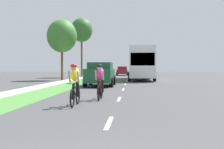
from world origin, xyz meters
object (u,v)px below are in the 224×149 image
at_px(cyclist_lead, 75,84).
at_px(cyclist_trailing, 100,81).
at_px(suv_dark_green, 100,74).
at_px(street_tree_far, 82,30).
at_px(sedan_maroon, 122,71).
at_px(street_tree_near, 62,36).
at_px(bus_white, 141,62).

xyz_separation_m(cyclist_lead, cyclist_trailing, (0.70, 2.14, 0.00)).
distance_m(cyclist_lead, suv_dark_green, 11.41).
bearing_deg(street_tree_far, suv_dark_green, -75.60).
xyz_separation_m(cyclist_trailing, sedan_maroon, (-0.36, 37.20, -0.04)).
height_order(cyclist_lead, street_tree_near, street_tree_near).
relative_size(suv_dark_green, sedan_maroon, 1.09).
bearing_deg(bus_white, street_tree_near, -167.98).
bearing_deg(cyclist_trailing, bus_white, 83.34).
bearing_deg(cyclist_trailing, cyclist_lead, -108.17).
bearing_deg(sedan_maroon, bus_white, -80.96).
xyz_separation_m(cyclist_trailing, street_tree_far, (-5.67, 27.38, 5.73)).
bearing_deg(street_tree_near, bus_white, 12.02).
bearing_deg(sedan_maroon, cyclist_trailing, -89.45).
relative_size(cyclist_lead, sedan_maroon, 0.40).
height_order(cyclist_trailing, sedan_maroon, cyclist_trailing).
relative_size(cyclist_trailing, sedan_maroon, 0.40).
relative_size(bus_white, sedan_maroon, 2.70).
bearing_deg(suv_dark_green, cyclist_lead, -88.39).
bearing_deg(street_tree_near, cyclist_trailing, -71.23).
xyz_separation_m(bus_white, street_tree_far, (-8.03, 7.22, 4.56)).
xyz_separation_m(cyclist_lead, street_tree_far, (-4.97, 29.52, 5.73)).
xyz_separation_m(cyclist_lead, suv_dark_green, (-0.32, 11.41, 0.14)).
height_order(sedan_maroon, street_tree_near, street_tree_near).
bearing_deg(street_tree_far, street_tree_near, -93.54).
bearing_deg(cyclist_trailing, suv_dark_green, 96.28).
xyz_separation_m(bus_white, street_tree_near, (-8.58, -1.83, 2.81)).
height_order(cyclist_lead, sedan_maroon, cyclist_lead).
bearing_deg(suv_dark_green, street_tree_near, 119.90).
height_order(suv_dark_green, sedan_maroon, suv_dark_green).
bearing_deg(bus_white, cyclist_lead, -97.80).
height_order(cyclist_trailing, suv_dark_green, suv_dark_green).
bearing_deg(suv_dark_green, sedan_maroon, 88.64).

